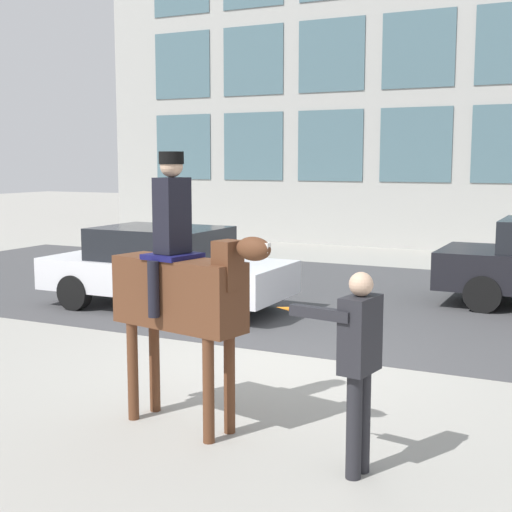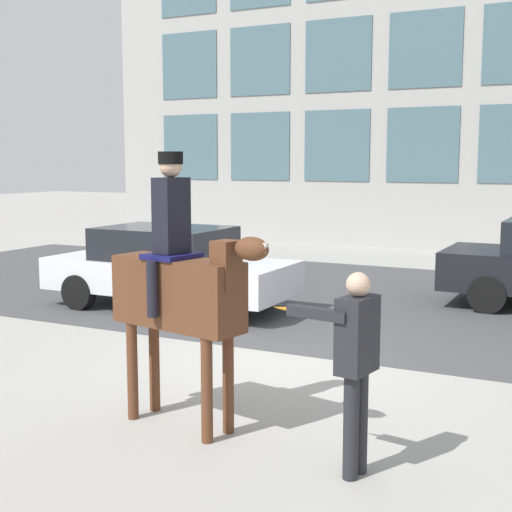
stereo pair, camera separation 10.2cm
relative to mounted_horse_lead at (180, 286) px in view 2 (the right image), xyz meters
The scene contains 5 objects.
ground_plane 2.79m from the mounted_horse_lead, 91.48° to the left, with size 80.00×80.00×0.00m, color #9E9B93.
road_surface 7.29m from the mounted_horse_lead, 90.50° to the left, with size 24.14×8.50×0.01m.
mounted_horse_lead is the anchor object (origin of this frame).
pedestrian_bystander 1.95m from the mounted_horse_lead, ahead, with size 0.87×0.44×1.73m.
street_car_near_lane 5.87m from the mounted_horse_lead, 124.82° to the left, with size 4.44×1.91×1.45m.
Camera 2 is at (3.78, -8.16, 2.62)m, focal length 50.00 mm.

